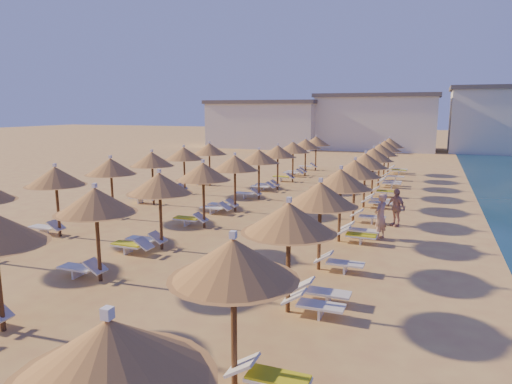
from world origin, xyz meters
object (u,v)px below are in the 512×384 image
at_px(parasol_row_west, 235,164).
at_px(beachgoer_a, 381,216).
at_px(parasol_row_east, 355,170).
at_px(beachgoer_c, 396,207).

relative_size(parasol_row_west, beachgoer_a, 19.71).
xyz_separation_m(parasol_row_east, beachgoer_a, (1.52, -2.51, -1.58)).
xyz_separation_m(parasol_row_east, beachgoer_c, (1.95, -0.08, -1.66)).
height_order(parasol_row_west, beachgoer_c, parasol_row_west).
bearing_deg(parasol_row_west, parasol_row_east, 0.00).
relative_size(parasol_row_east, beachgoer_a, 19.71).
xyz_separation_m(parasol_row_west, beachgoer_c, (8.12, -0.08, -1.66)).
bearing_deg(beachgoer_a, parasol_row_west, -83.29).
height_order(parasol_row_east, parasol_row_west, same).
relative_size(parasol_row_east, beachgoer_c, 21.50).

